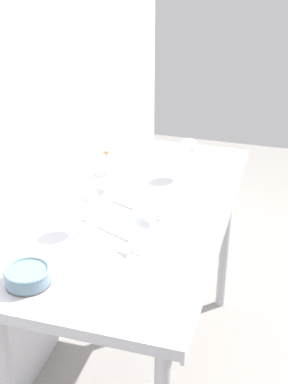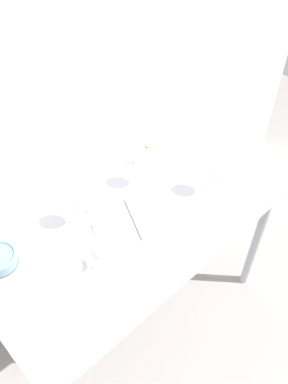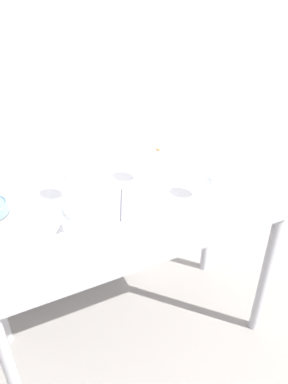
{
  "view_description": "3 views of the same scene",
  "coord_description": "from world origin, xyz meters",
  "px_view_note": "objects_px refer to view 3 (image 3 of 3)",
  "views": [
    {
      "loc": [
        -1.75,
        -0.53,
        1.92
      ],
      "look_at": [
        0.03,
        -0.0,
        0.96
      ],
      "focal_mm": 50.67,
      "sensor_mm": 36.0,
      "label": 1
    },
    {
      "loc": [
        -0.73,
        -0.81,
        2.19
      ],
      "look_at": [
        0.05,
        0.03,
        0.99
      ],
      "focal_mm": 37.16,
      "sensor_mm": 36.0,
      "label": 2
    },
    {
      "loc": [
        -0.55,
        -1.28,
        1.93
      ],
      "look_at": [
        0.05,
        -0.04,
        0.98
      ],
      "focal_mm": 37.15,
      "sensor_mm": 36.0,
      "label": 3
    }
  ],
  "objects_px": {
    "wine_glass_far_left": "(73,176)",
    "decanter_funnel": "(158,158)",
    "wine_glass_near_right": "(211,175)",
    "open_notebook": "(121,205)",
    "tasting_sheet_lower": "(205,176)",
    "wine_glass_near_left": "(73,211)",
    "wine_glass_far_right": "(146,160)",
    "tasting_sheet_upper": "(44,223)"
  },
  "relations": [
    {
      "from": "wine_glass_near_left",
      "to": "tasting_sheet_upper",
      "type": "xyz_separation_m",
      "value": [
        -0.1,
        0.12,
        -0.12
      ]
    },
    {
      "from": "wine_glass_far_right",
      "to": "tasting_sheet_upper",
      "type": "bearing_deg",
      "value": -168.83
    },
    {
      "from": "wine_glass_far_right",
      "to": "tasting_sheet_upper",
      "type": "height_order",
      "value": "wine_glass_far_right"
    },
    {
      "from": "wine_glass_far_right",
      "to": "open_notebook",
      "type": "xyz_separation_m",
      "value": [
        -0.18,
        -0.13,
        -0.11
      ]
    },
    {
      "from": "wine_glass_near_left",
      "to": "open_notebook",
      "type": "height_order",
      "value": "wine_glass_near_left"
    },
    {
      "from": "open_notebook",
      "to": "decanter_funnel",
      "type": "bearing_deg",
      "value": 60.57
    },
    {
      "from": "wine_glass_far_right",
      "to": "tasting_sheet_lower",
      "type": "distance_m",
      "value": 0.32
    },
    {
      "from": "tasting_sheet_upper",
      "to": "decanter_funnel",
      "type": "bearing_deg",
      "value": 50.81
    },
    {
      "from": "wine_glass_near_right",
      "to": "decanter_funnel",
      "type": "xyz_separation_m",
      "value": [
        -0.08,
        0.34,
        -0.08
      ]
    },
    {
      "from": "open_notebook",
      "to": "tasting_sheet_upper",
      "type": "bearing_deg",
      "value": -160.74
    },
    {
      "from": "wine_glass_far_left",
      "to": "decanter_funnel",
      "type": "bearing_deg",
      "value": 11.5
    },
    {
      "from": "wine_glass_near_right",
      "to": "tasting_sheet_lower",
      "type": "bearing_deg",
      "value": 61.44
    },
    {
      "from": "decanter_funnel",
      "to": "wine_glass_far_right",
      "type": "bearing_deg",
      "value": -139.81
    },
    {
      "from": "wine_glass_far_left",
      "to": "tasting_sheet_upper",
      "type": "relative_size",
      "value": 0.66
    },
    {
      "from": "wine_glass_near_left",
      "to": "tasting_sheet_lower",
      "type": "bearing_deg",
      "value": 11.65
    },
    {
      "from": "wine_glass_far_left",
      "to": "wine_glass_far_right",
      "type": "bearing_deg",
      "value": -0.27
    },
    {
      "from": "wine_glass_near_right",
      "to": "open_notebook",
      "type": "bearing_deg",
      "value": 162.06
    },
    {
      "from": "wine_glass_near_right",
      "to": "decanter_funnel",
      "type": "bearing_deg",
      "value": 102.7
    },
    {
      "from": "wine_glass_far_right",
      "to": "wine_glass_near_right",
      "type": "bearing_deg",
      "value": -52.6
    },
    {
      "from": "tasting_sheet_upper",
      "to": "decanter_funnel",
      "type": "relative_size",
      "value": 1.89
    },
    {
      "from": "tasting_sheet_lower",
      "to": "decanter_funnel",
      "type": "relative_size",
      "value": 1.96
    },
    {
      "from": "tasting_sheet_lower",
      "to": "decanter_funnel",
      "type": "xyz_separation_m",
      "value": [
        -0.17,
        0.18,
        0.05
      ]
    },
    {
      "from": "wine_glass_near_left",
      "to": "decanter_funnel",
      "type": "height_order",
      "value": "wine_glass_near_left"
    },
    {
      "from": "wine_glass_far_right",
      "to": "open_notebook",
      "type": "distance_m",
      "value": 0.25
    },
    {
      "from": "wine_glass_near_right",
      "to": "wine_glass_far_right",
      "type": "bearing_deg",
      "value": 127.4
    },
    {
      "from": "wine_glass_near_right",
      "to": "tasting_sheet_upper",
      "type": "relative_size",
      "value": 0.65
    },
    {
      "from": "wine_glass_far_left",
      "to": "wine_glass_far_right",
      "type": "xyz_separation_m",
      "value": [
        0.35,
        -0.0,
        -0.01
      ]
    },
    {
      "from": "wine_glass_far_right",
      "to": "decanter_funnel",
      "type": "xyz_separation_m",
      "value": [
        0.11,
        0.1,
        -0.07
      ]
    },
    {
      "from": "tasting_sheet_lower",
      "to": "decanter_funnel",
      "type": "distance_m",
      "value": 0.25
    },
    {
      "from": "wine_glass_near_right",
      "to": "decanter_funnel",
      "type": "distance_m",
      "value": 0.36
    },
    {
      "from": "wine_glass_near_right",
      "to": "open_notebook",
      "type": "relative_size",
      "value": 0.43
    },
    {
      "from": "wine_glass_far_left",
      "to": "wine_glass_far_right",
      "type": "relative_size",
      "value": 1.06
    },
    {
      "from": "tasting_sheet_upper",
      "to": "tasting_sheet_lower",
      "type": "bearing_deg",
      "value": 34.91
    },
    {
      "from": "tasting_sheet_lower",
      "to": "wine_glass_near_left",
      "type": "bearing_deg",
      "value": 171.92
    },
    {
      "from": "wine_glass_far_right",
      "to": "tasting_sheet_lower",
      "type": "bearing_deg",
      "value": -16.13
    },
    {
      "from": "open_notebook",
      "to": "tasting_sheet_lower",
      "type": "relative_size",
      "value": 1.48
    },
    {
      "from": "tasting_sheet_upper",
      "to": "wine_glass_far_left",
      "type": "bearing_deg",
      "value": 64.78
    },
    {
      "from": "open_notebook",
      "to": "tasting_sheet_upper",
      "type": "height_order",
      "value": "open_notebook"
    },
    {
      "from": "wine_glass_far_right",
      "to": "tasting_sheet_upper",
      "type": "xyz_separation_m",
      "value": [
        -0.52,
        -0.1,
        -0.12
      ]
    },
    {
      "from": "wine_glass_near_left",
      "to": "wine_glass_near_right",
      "type": "xyz_separation_m",
      "value": [
        0.61,
        -0.02,
        0.01
      ]
    },
    {
      "from": "wine_glass_near_right",
      "to": "open_notebook",
      "type": "height_order",
      "value": "wine_glass_near_right"
    },
    {
      "from": "tasting_sheet_lower",
      "to": "decanter_funnel",
      "type": "height_order",
      "value": "decanter_funnel"
    }
  ]
}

